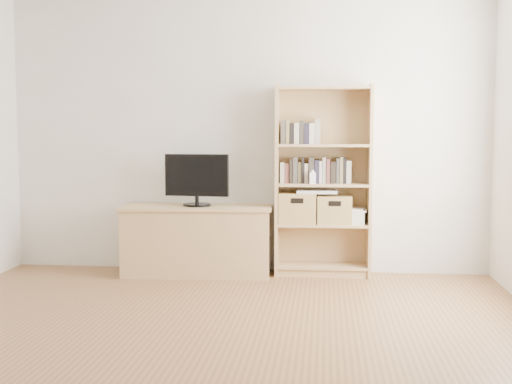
# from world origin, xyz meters

# --- Properties ---
(floor) EXTENTS (4.50, 5.00, 0.01)m
(floor) POSITION_xyz_m (0.00, 0.00, 0.00)
(floor) COLOR brown
(floor) RESTS_ON ground
(back_wall) EXTENTS (4.50, 0.02, 2.60)m
(back_wall) POSITION_xyz_m (0.00, 2.50, 1.30)
(back_wall) COLOR silver
(back_wall) RESTS_ON floor
(tv_stand) EXTENTS (1.36, 0.58, 0.61)m
(tv_stand) POSITION_xyz_m (-0.42, 2.25, 0.30)
(tv_stand) COLOR tan
(tv_stand) RESTS_ON floor
(bookshelf) EXTENTS (0.87, 0.33, 1.73)m
(bookshelf) POSITION_xyz_m (0.73, 2.35, 0.86)
(bookshelf) COLOR tan
(bookshelf) RESTS_ON floor
(television) EXTENTS (0.60, 0.10, 0.47)m
(television) POSITION_xyz_m (-0.42, 2.25, 0.87)
(television) COLOR black
(television) RESTS_ON tv_stand
(books_row_mid) EXTENTS (0.77, 0.15, 0.21)m
(books_row_mid) POSITION_xyz_m (0.72, 2.37, 0.95)
(books_row_mid) COLOR #9F9B88
(books_row_mid) RESTS_ON bookshelf
(books_row_upper) EXTENTS (0.39, 0.15, 0.20)m
(books_row_upper) POSITION_xyz_m (0.53, 2.36, 1.30)
(books_row_upper) COLOR #9F9B88
(books_row_upper) RESTS_ON bookshelf
(baby_monitor) EXTENTS (0.06, 0.05, 0.10)m
(baby_monitor) POSITION_xyz_m (0.63, 2.25, 0.90)
(baby_monitor) COLOR white
(baby_monitor) RESTS_ON bookshelf
(basket_left) EXTENTS (0.35, 0.29, 0.28)m
(basket_left) POSITION_xyz_m (0.49, 2.34, 0.62)
(basket_left) COLOR tan
(basket_left) RESTS_ON bookshelf
(basket_right) EXTENTS (0.31, 0.26, 0.25)m
(basket_right) POSITION_xyz_m (0.83, 2.34, 0.61)
(basket_right) COLOR tan
(basket_right) RESTS_ON bookshelf
(laptop) EXTENTS (0.37, 0.27, 0.03)m
(laptop) POSITION_xyz_m (0.67, 2.33, 0.77)
(laptop) COLOR white
(laptop) RESTS_ON basket_left
(magazine_stack) EXTENTS (0.21, 0.27, 0.12)m
(magazine_stack) POSITION_xyz_m (1.02, 2.35, 0.54)
(magazine_stack) COLOR silver
(magazine_stack) RESTS_ON bookshelf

